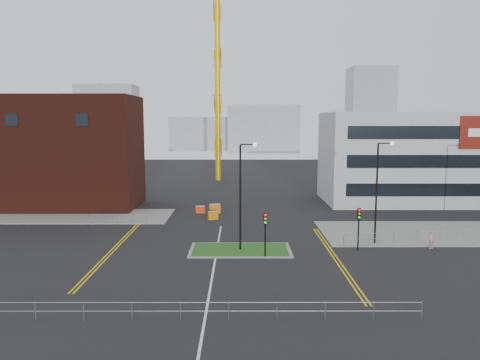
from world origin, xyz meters
name	(u,v)px	position (x,y,z in m)	size (l,w,h in m)	color
ground	(211,283)	(0.00, 0.00, 0.00)	(200.00, 200.00, 0.00)	black
pavement_left	(48,216)	(-20.00, 22.00, 0.06)	(28.00, 8.00, 0.12)	slate
pavement_right	(444,233)	(22.00, 14.00, 0.06)	(24.00, 10.00, 0.12)	slate
island_kerb	(240,250)	(2.00, 8.00, 0.04)	(8.60, 4.60, 0.08)	slate
grass_island	(240,250)	(2.00, 8.00, 0.06)	(8.00, 4.00, 0.12)	#1A4416
brick_building	(41,153)	(-22.97, 28.00, 6.85)	(24.20, 10.07, 14.24)	#401610
office_block	(418,157)	(26.01, 31.97, 6.00)	(25.00, 12.20, 12.00)	#ABADB0
tower_crane	(247,16)	(3.25, 53.39, 28.96)	(50.96, 16.51, 42.27)	yellow
streetlamp_island	(243,187)	(2.22, 8.00, 5.41)	(1.46, 0.36, 9.18)	black
streetlamp_right_near	(379,184)	(14.22, 10.00, 5.41)	(1.46, 0.36, 9.18)	black
traffic_light_island	(265,226)	(4.00, 5.98, 2.57)	(0.28, 0.33, 3.65)	black
traffic_light_right	(359,221)	(12.00, 7.98, 2.57)	(0.28, 0.33, 3.65)	black
railing_front	(204,307)	(0.00, -6.00, 0.78)	(24.05, 0.05, 1.10)	gray
railing_left	(118,218)	(-11.00, 18.00, 0.74)	(6.05, 0.05, 1.10)	gray
railing_right	(440,232)	(20.50, 11.50, 0.78)	(19.05, 5.05, 1.10)	gray
centre_line	(213,273)	(0.00, 2.00, 0.01)	(0.15, 30.00, 0.01)	silver
yellow_left_a	(117,244)	(-9.00, 10.00, 0.01)	(0.12, 24.00, 0.01)	gold
yellow_left_b	(120,244)	(-8.70, 10.00, 0.01)	(0.12, 24.00, 0.01)	gold
yellow_right_a	(333,257)	(9.50, 6.00, 0.01)	(0.12, 20.00, 0.01)	gold
yellow_right_b	(337,257)	(9.80, 6.00, 0.01)	(0.12, 20.00, 0.01)	gold
skyline_a	(108,120)	(-40.00, 120.00, 11.00)	(18.00, 12.00, 22.00)	gray
skyline_b	(263,129)	(10.00, 130.00, 8.00)	(24.00, 12.00, 16.00)	gray
skyline_c	(370,111)	(45.00, 125.00, 14.00)	(14.00, 12.00, 28.00)	gray
skyline_d	(212,134)	(-8.00, 140.00, 6.00)	(30.00, 12.00, 12.00)	gray
pedestrian	(432,240)	(18.47, 8.57, 0.79)	(0.58, 0.38, 1.58)	#C78188
barrier_left	(213,215)	(-1.00, 20.39, 0.50)	(1.16, 0.73, 0.93)	orange
barrier_mid	(200,209)	(-2.71, 24.00, 0.48)	(1.07, 0.41, 0.88)	red
barrier_right	(215,208)	(-1.00, 24.00, 0.60)	(1.38, 0.72, 1.10)	orange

